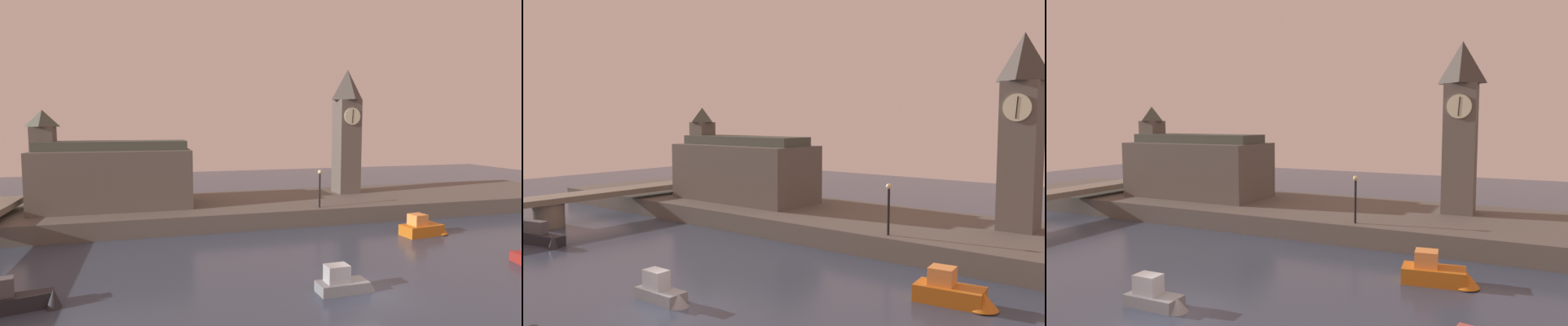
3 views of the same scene
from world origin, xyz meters
TOP-DOWN VIEW (x-y plane):
  - ground_plane at (0.00, 0.00)m, footprint 120.00×120.00m
  - far_embankment at (0.00, 20.00)m, footprint 70.00×12.00m
  - clock_tower at (9.69, 21.95)m, footprint 2.60×2.63m
  - parliament_hall at (-14.30, 19.98)m, footprint 13.30×6.21m
  - streetlamp at (3.62, 14.95)m, footprint 0.36×0.36m
  - boat_patrol_orange at (10.33, 9.26)m, footprint 4.15×1.96m
  - boat_cruiser_grey at (-1.02, 0.51)m, footprint 3.27×1.22m

SIDE VIEW (x-z plane):
  - ground_plane at x=0.00m, z-range 0.00..0.00m
  - boat_cruiser_grey at x=-1.02m, z-range -0.27..1.26m
  - boat_patrol_orange at x=10.33m, z-range -0.29..1.44m
  - far_embankment at x=0.00m, z-range 0.00..1.50m
  - streetlamp at x=3.62m, z-range 1.96..5.32m
  - parliament_hall at x=-14.30m, z-range 0.09..8.70m
  - clock_tower at x=9.69m, z-range 1.75..14.97m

